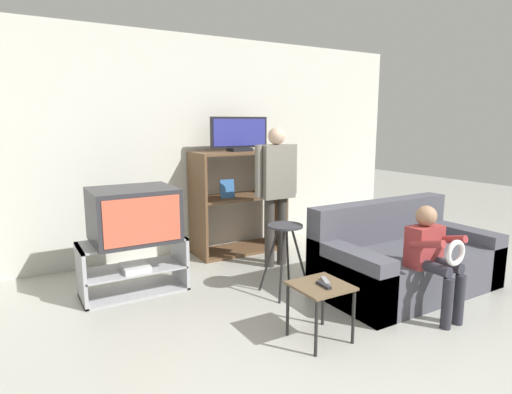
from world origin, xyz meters
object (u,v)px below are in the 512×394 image
snack_table (320,293)px  remote_control_white (325,281)px  television_flat (239,135)px  person_seated_child (433,252)px  person_standing_adult (276,184)px  tv_stand (134,267)px  media_shelf (239,201)px  television_main (133,214)px  remote_control_black (324,285)px  folding_stool (285,239)px  couch (403,261)px

snack_table → remote_control_white: remote_control_white is taller
television_flat → snack_table: bearing=-103.6°
remote_control_white → person_seated_child: person_seated_child is taller
remote_control_white → person_standing_adult: bearing=94.5°
tv_stand → television_flat: television_flat is taller
media_shelf → snack_table: bearing=-103.5°
television_main → television_flat: bearing=23.4°
remote_control_black → media_shelf: bearing=80.7°
folding_stool → remote_control_white: folding_stool is taller
person_standing_adult → person_seated_child: 1.80m
remote_control_black → person_standing_adult: person_standing_adult is taller
media_shelf → person_seated_child: bearing=-78.5°
media_shelf → television_flat: 0.80m
television_flat → remote_control_black: 2.53m
couch → remote_control_black: bearing=-162.5°
remote_control_white → television_main: bearing=146.8°
media_shelf → remote_control_black: size_ratio=8.65×
television_flat → person_standing_adult: television_flat is taller
television_main → folding_stool: (1.19, -0.74, -0.23)m
television_main → tv_stand: bearing=-177.8°
television_flat → couch: 2.32m
tv_stand → person_seated_child: (1.97, -1.75, 0.30)m
tv_stand → person_standing_adult: person_standing_adult is taller
remote_control_white → couch: 1.33m
tv_stand → remote_control_black: bearing=-60.1°
folding_stool → media_shelf: bearing=79.1°
tv_stand → remote_control_white: size_ratio=6.62×
television_main → folding_stool: bearing=-31.8°
couch → person_seated_child: 0.67m
tv_stand → couch: (2.27, -1.21, 0.02)m
television_flat → remote_control_black: size_ratio=5.17×
folding_stool → remote_control_black: (-0.28, -0.89, -0.09)m
couch → person_standing_adult: (-0.69, 1.18, 0.65)m
tv_stand → television_flat: size_ratio=1.28×
media_shelf → folding_stool: 1.43m
snack_table → remote_control_black: (-0.00, -0.04, 0.07)m
snack_table → media_shelf: bearing=76.5°
folding_stool → snack_table: 0.91m
television_main → person_standing_adult: bearing=-1.1°
tv_stand → person_seated_child: 2.65m
folding_stool → person_standing_adult: 0.89m
television_flat → tv_stand: bearing=-156.9°
remote_control_black → couch: (1.33, 0.42, -0.16)m
media_shelf → person_standing_adult: (0.10, -0.69, 0.29)m
television_main → couch: bearing=-28.4°
television_flat → person_standing_adult: 0.84m
remote_control_black → couch: bearing=21.6°
television_main → remote_control_black: television_main is taller
television_flat → person_seated_child: size_ratio=0.81×
folding_stool → person_seated_child: 1.26m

